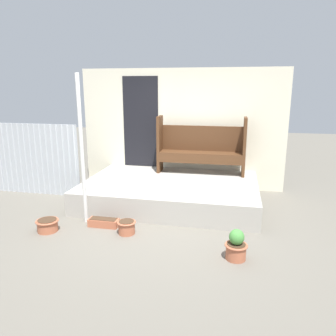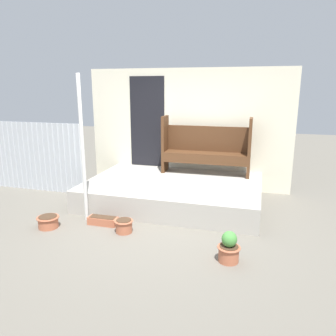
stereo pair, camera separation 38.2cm
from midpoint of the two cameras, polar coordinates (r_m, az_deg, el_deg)
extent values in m
plane|color=#666056|center=(5.49, -0.58, -9.77)|extent=(24.00, 24.00, 0.00)
cube|color=#A8A399|center=(6.41, 2.63, -4.19)|extent=(3.30, 2.23, 0.42)
cube|color=beige|center=(7.27, 4.83, 6.74)|extent=(4.50, 0.06, 2.60)
cube|color=black|center=(7.44, -2.15, 8.00)|extent=(0.80, 0.02, 2.00)
cube|color=#ADB2B7|center=(7.50, -20.41, 1.81)|extent=(2.23, 0.02, 1.48)
cylinder|color=silver|center=(8.07, -25.85, 2.09)|extent=(0.04, 0.04, 1.48)
cylinder|color=silver|center=(7.99, -25.18, 2.05)|extent=(0.04, 0.04, 1.48)
cylinder|color=silver|center=(7.91, -24.50, 2.01)|extent=(0.04, 0.04, 1.48)
cylinder|color=silver|center=(7.83, -23.80, 1.97)|extent=(0.04, 0.04, 1.48)
cylinder|color=silver|center=(7.75, -23.09, 1.93)|extent=(0.04, 0.04, 1.48)
cylinder|color=silver|center=(7.67, -22.37, 1.89)|extent=(0.04, 0.04, 1.48)
cylinder|color=silver|center=(7.60, -21.63, 1.84)|extent=(0.04, 0.04, 1.48)
cylinder|color=silver|center=(7.53, -20.88, 1.80)|extent=(0.04, 0.04, 1.48)
cylinder|color=silver|center=(7.45, -20.11, 1.75)|extent=(0.04, 0.04, 1.48)
cylinder|color=silver|center=(7.38, -19.33, 1.70)|extent=(0.04, 0.04, 1.48)
cylinder|color=silver|center=(7.31, -18.53, 1.66)|extent=(0.04, 0.04, 1.48)
cylinder|color=silver|center=(7.24, -17.72, 1.61)|extent=(0.04, 0.04, 1.48)
cylinder|color=silver|center=(7.17, -16.89, 1.56)|extent=(0.04, 0.04, 1.48)
cylinder|color=silver|center=(7.11, -16.04, 1.50)|extent=(0.04, 0.04, 1.48)
cylinder|color=silver|center=(7.04, -15.18, 1.45)|extent=(0.04, 0.04, 1.48)
cylinder|color=silver|center=(6.98, -14.31, 1.40)|extent=(0.04, 0.04, 1.48)
cylinder|color=silver|center=(6.92, -13.42, 1.34)|extent=(0.04, 0.04, 1.48)
cylinder|color=silver|center=(5.46, -12.72, 3.07)|extent=(0.06, 0.06, 2.42)
cube|color=#4C2D19|center=(7.00, 1.03, 4.20)|extent=(0.07, 0.40, 1.19)
cube|color=#4C2D19|center=(6.80, 15.59, 3.38)|extent=(0.07, 0.40, 1.19)
cube|color=#4C2D19|center=(6.87, 8.16, 2.49)|extent=(1.70, 0.42, 0.04)
cube|color=#4C2D19|center=(6.71, 7.93, 1.33)|extent=(1.70, 0.05, 0.17)
cube|color=#4C2D19|center=(7.00, 8.42, 5.06)|extent=(1.70, 0.06, 0.53)
cylinder|color=#B26042|center=(5.61, -18.30, -8.96)|extent=(0.31, 0.31, 0.19)
torus|color=#B26042|center=(5.58, -18.37, -8.20)|extent=(0.36, 0.36, 0.02)
cylinder|color=#422D1E|center=(5.57, -18.38, -8.05)|extent=(0.29, 0.29, 0.01)
cylinder|color=#B26042|center=(5.19, -5.57, -10.09)|extent=(0.26, 0.26, 0.20)
torus|color=#B26042|center=(5.16, -5.60, -9.20)|extent=(0.29, 0.29, 0.02)
cylinder|color=#422D1E|center=(5.15, -5.60, -9.03)|extent=(0.23, 0.23, 0.01)
cylinder|color=#B26042|center=(4.49, 13.00, -14.41)|extent=(0.26, 0.26, 0.21)
torus|color=#B26042|center=(4.45, 13.07, -13.36)|extent=(0.30, 0.30, 0.02)
cylinder|color=#422D1E|center=(4.44, 13.08, -13.17)|extent=(0.24, 0.24, 0.01)
ellipsoid|color=#478C3D|center=(4.39, 13.15, -12.01)|extent=(0.20, 0.20, 0.21)
cube|color=#B26042|center=(5.53, -9.32, -9.09)|extent=(0.49, 0.18, 0.13)
cube|color=#422D1E|center=(5.50, -9.34, -8.44)|extent=(0.43, 0.16, 0.01)
camera|label=1|loc=(0.19, -88.02, 0.49)|focal=35.00mm
camera|label=2|loc=(0.19, 91.98, -0.49)|focal=35.00mm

